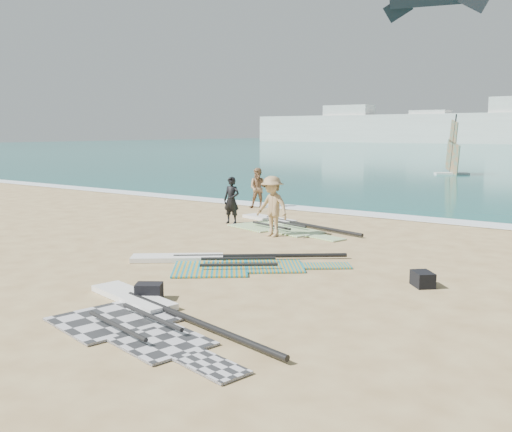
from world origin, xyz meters
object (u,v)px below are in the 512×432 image
Objects in this scene: beachgoer_left at (259,188)px; beachgoer_mid at (272,206)px; rig_grey at (142,316)px; rig_orange at (220,262)px; gear_bag_far at (423,279)px; gear_bag_near at (149,291)px; rig_green at (280,225)px; person_wetsuit at (232,200)px.

beachgoer_mid is at bearing -80.29° from beachgoer_left.
rig_orange is at bearing 122.27° from rig_grey.
rig_grey is at bearing -124.19° from gear_bag_far.
beachgoer_left reaches higher than gear_bag_near.
rig_green is 10.41× the size of gear_bag_far.
beachgoer_left reaches higher than rig_green.
person_wetsuit is at bearing 87.22° from rig_orange.
gear_bag_near is 0.95× the size of gear_bag_far.
rig_orange is 10.23× the size of gear_bag_near.
beachgoer_left is (-1.59, 4.01, 0.03)m from person_wetsuit.
rig_grey is 0.95× the size of rig_green.
beachgoer_left is (-6.82, 13.45, 0.84)m from rig_grey.
rig_orange is (1.97, -5.84, -0.00)m from rig_green.
rig_grey is 3.17× the size of person_wetsuit.
person_wetsuit is 0.88× the size of beachgoer_mid.
beachgoer_mid is at bearing 67.10° from rig_orange.
rig_grey is 10.82m from person_wetsuit.
gear_bag_far is 0.28× the size of beachgoer_mid.
person_wetsuit is at bearing 117.72° from gear_bag_near.
rig_grey is 4.42m from rig_orange.
beachgoer_mid is (2.65, -1.30, 0.12)m from person_wetsuit.
rig_green reaches higher than rig_grey.
rig_grey is at bearing -54.79° from rig_green.
beachgoer_left is at bearing 129.16° from rig_grey.
beachgoer_mid reaches higher than gear_bag_near.
rig_grey is at bearing -92.04° from beachgoer_left.
rig_grey is 8.59m from beachgoer_mid.
rig_grey is 15.10m from beachgoer_left.
gear_bag_far is 0.32× the size of person_wetsuit.
person_wetsuit reaches higher than rig_green.
gear_bag_near is (2.74, -9.09, 0.12)m from rig_green.
beachgoer_mid is (-1.07, 3.99, 0.93)m from rig_orange.
beachgoer_mid is (0.90, -1.85, 0.93)m from rig_green.
gear_bag_near is at bearing -57.22° from rig_green.
gear_bag_near is 13.95m from beachgoer_left.
beachgoer_mid is at bearing -33.10° from person_wetsuit.
beachgoer_left reaches higher than rig_grey.
beachgoer_left is (-5.31, 9.30, 0.84)m from rig_orange.
beachgoer_mid is (-1.84, 7.23, 0.81)m from gear_bag_near.
rig_grey is 2.80× the size of beachgoer_mid.
beachgoer_left reaches higher than gear_bag_far.
beachgoer_left is (-10.25, 8.39, 0.72)m from gear_bag_far.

